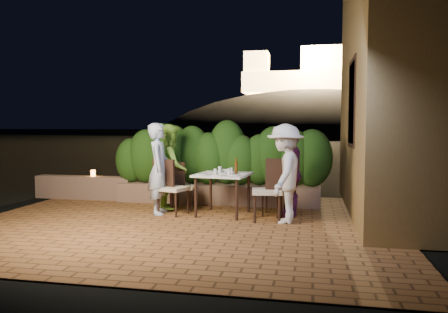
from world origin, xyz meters
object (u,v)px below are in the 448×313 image
(chair_left_front, at_px, (173,187))
(diner_purple, at_px, (292,173))
(chair_left_back, at_px, (184,186))
(dining_table, at_px, (223,194))
(parapet_lamp, at_px, (93,173))
(chair_right_front, at_px, (267,190))
(chair_right_back, at_px, (274,191))
(diner_green, at_px, (171,166))
(diner_white, at_px, (285,174))
(diner_blue, at_px, (159,169))
(bowl, at_px, (226,171))
(beer_bottle, at_px, (236,166))

(chair_left_front, distance_m, diner_purple, 2.14)
(chair_left_front, height_order, chair_left_back, chair_left_front)
(dining_table, distance_m, parapet_lamp, 3.33)
(dining_table, distance_m, diner_purple, 1.28)
(chair_right_front, bearing_deg, chair_right_back, -107.46)
(diner_green, xyz_separation_m, diner_white, (2.24, -0.83, -0.00))
(dining_table, relative_size, parapet_lamp, 6.48)
(diner_blue, distance_m, parapet_lamp, 2.34)
(dining_table, xyz_separation_m, diner_purple, (1.22, 0.15, 0.39))
(chair_left_front, relative_size, parapet_lamp, 7.13)
(chair_right_front, height_order, diner_green, diner_green)
(chair_left_front, relative_size, diner_blue, 0.60)
(bowl, bearing_deg, parapet_lamp, 165.74)
(chair_right_front, bearing_deg, diner_white, 157.52)
(dining_table, xyz_separation_m, diner_blue, (-1.16, -0.12, 0.45))
(beer_bottle, bearing_deg, chair_left_front, -171.96)
(beer_bottle, distance_m, diner_green, 1.40)
(chair_right_front, bearing_deg, diner_green, -28.97)
(chair_right_front, xyz_separation_m, diner_purple, (0.39, 0.49, 0.23))
(bowl, relative_size, chair_left_front, 0.17)
(dining_table, height_order, diner_blue, diner_blue)
(parapet_lamp, bearing_deg, chair_right_back, -13.65)
(bowl, distance_m, chair_left_front, 1.03)
(bowl, height_order, parapet_lamp, bowl)
(diner_blue, bearing_deg, dining_table, -95.59)
(diner_blue, bearing_deg, parapet_lamp, 46.17)
(chair_right_front, relative_size, diner_purple, 0.69)
(dining_table, height_order, parapet_lamp, dining_table)
(bowl, bearing_deg, diner_purple, -8.24)
(chair_left_back, xyz_separation_m, diner_white, (1.96, -0.76, 0.36))
(chair_left_front, xyz_separation_m, diner_white, (2.02, -0.27, 0.32))
(chair_left_back, xyz_separation_m, diner_purple, (2.04, -0.19, 0.31))
(chair_left_front, xyz_separation_m, chair_right_front, (1.71, -0.19, 0.03))
(dining_table, xyz_separation_m, chair_right_front, (0.82, -0.34, 0.15))
(chair_right_back, xyz_separation_m, diner_blue, (-2.06, -0.26, 0.39))
(chair_left_back, relative_size, diner_green, 0.56)
(chair_left_back, distance_m, parapet_lamp, 2.43)
(diner_purple, bearing_deg, chair_left_front, -76.27)
(chair_right_front, bearing_deg, parapet_lamp, -28.04)
(bowl, distance_m, diner_green, 1.09)
(diner_blue, xyz_separation_m, diner_green, (0.05, 0.53, -0.01))
(diner_white, bearing_deg, diner_purple, 178.82)
(bowl, distance_m, diner_white, 1.37)
(diner_blue, relative_size, parapet_lamp, 11.84)
(diner_blue, height_order, parapet_lamp, diner_blue)
(diner_green, bearing_deg, dining_table, -125.17)
(bowl, distance_m, parapet_lamp, 3.22)
(diner_blue, bearing_deg, diner_green, -17.55)
(diner_blue, bearing_deg, chair_right_back, -94.45)
(diner_green, bearing_deg, chair_right_back, -112.59)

